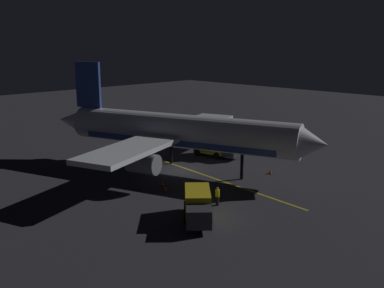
{
  "coord_description": "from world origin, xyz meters",
  "views": [
    {
      "loc": [
        33.37,
        35.62,
        14.5
      ],
      "look_at": [
        0.0,
        2.0,
        3.5
      ],
      "focal_mm": 40.77,
      "sensor_mm": 36.0,
      "label": 1
    }
  ],
  "objects_px": {
    "catering_truck": "(215,147)",
    "traffic_cone_under_wing": "(166,189)",
    "traffic_cone_near_left": "(163,183)",
    "traffic_cone_near_right": "(270,172)",
    "airliner": "(175,132)",
    "ground_crew_worker": "(217,196)",
    "baggage_truck": "(198,206)"
  },
  "relations": [
    {
      "from": "catering_truck",
      "to": "traffic_cone_under_wing",
      "type": "bearing_deg",
      "value": 22.89
    },
    {
      "from": "traffic_cone_near_left",
      "to": "traffic_cone_near_right",
      "type": "bearing_deg",
      "value": 154.38
    },
    {
      "from": "catering_truck",
      "to": "traffic_cone_under_wing",
      "type": "xyz_separation_m",
      "value": [
        13.68,
        5.78,
        -1.05
      ]
    },
    {
      "from": "airliner",
      "to": "traffic_cone_near_left",
      "type": "xyz_separation_m",
      "value": [
        4.82,
        3.33,
        -4.29
      ]
    },
    {
      "from": "ground_crew_worker",
      "to": "traffic_cone_near_right",
      "type": "height_order",
      "value": "ground_crew_worker"
    },
    {
      "from": "traffic_cone_near_left",
      "to": "airliner",
      "type": "bearing_deg",
      "value": -145.36
    },
    {
      "from": "baggage_truck",
      "to": "traffic_cone_under_wing",
      "type": "distance_m",
      "value": 7.91
    },
    {
      "from": "traffic_cone_near_right",
      "to": "ground_crew_worker",
      "type": "bearing_deg",
      "value": 11.38
    },
    {
      "from": "traffic_cone_under_wing",
      "to": "baggage_truck",
      "type": "bearing_deg",
      "value": 68.55
    },
    {
      "from": "catering_truck",
      "to": "traffic_cone_near_right",
      "type": "bearing_deg",
      "value": 82.41
    },
    {
      "from": "catering_truck",
      "to": "traffic_cone_near_left",
      "type": "distance_m",
      "value": 13.38
    },
    {
      "from": "airliner",
      "to": "traffic_cone_under_wing",
      "type": "xyz_separation_m",
      "value": [
        5.84,
        4.9,
        -4.29
      ]
    },
    {
      "from": "baggage_truck",
      "to": "catering_truck",
      "type": "bearing_deg",
      "value": -141.67
    },
    {
      "from": "traffic_cone_near_left",
      "to": "traffic_cone_near_right",
      "type": "relative_size",
      "value": 1.0
    },
    {
      "from": "ground_crew_worker",
      "to": "traffic_cone_near_left",
      "type": "bearing_deg",
      "value": -91.66
    },
    {
      "from": "baggage_truck",
      "to": "traffic_cone_near_right",
      "type": "distance_m",
      "value": 15.67
    },
    {
      "from": "airliner",
      "to": "catering_truck",
      "type": "height_order",
      "value": "airliner"
    },
    {
      "from": "airliner",
      "to": "traffic_cone_under_wing",
      "type": "bearing_deg",
      "value": 40.0
    },
    {
      "from": "baggage_truck",
      "to": "traffic_cone_near_left",
      "type": "distance_m",
      "value": 9.74
    },
    {
      "from": "catering_truck",
      "to": "ground_crew_worker",
      "type": "xyz_separation_m",
      "value": [
        12.88,
        11.99,
        -0.42
      ]
    },
    {
      "from": "ground_crew_worker",
      "to": "traffic_cone_near_right",
      "type": "bearing_deg",
      "value": -168.62
    },
    {
      "from": "ground_crew_worker",
      "to": "traffic_cone_near_left",
      "type": "height_order",
      "value": "ground_crew_worker"
    },
    {
      "from": "airliner",
      "to": "catering_truck",
      "type": "relative_size",
      "value": 5.22
    },
    {
      "from": "baggage_truck",
      "to": "traffic_cone_near_right",
      "type": "relative_size",
      "value": 10.28
    },
    {
      "from": "ground_crew_worker",
      "to": "traffic_cone_near_right",
      "type": "distance_m",
      "value": 11.85
    },
    {
      "from": "airliner",
      "to": "baggage_truck",
      "type": "bearing_deg",
      "value": 54.49
    },
    {
      "from": "traffic_cone_near_right",
      "to": "airliner",
      "type": "bearing_deg",
      "value": -53.26
    },
    {
      "from": "traffic_cone_near_left",
      "to": "baggage_truck",
      "type": "bearing_deg",
      "value": 66.33
    },
    {
      "from": "catering_truck",
      "to": "ground_crew_worker",
      "type": "distance_m",
      "value": 17.61
    },
    {
      "from": "catering_truck",
      "to": "ground_crew_worker",
      "type": "bearing_deg",
      "value": 42.95
    },
    {
      "from": "baggage_truck",
      "to": "catering_truck",
      "type": "relative_size",
      "value": 0.88
    },
    {
      "from": "airliner",
      "to": "traffic_cone_near_right",
      "type": "relative_size",
      "value": 60.86
    }
  ]
}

